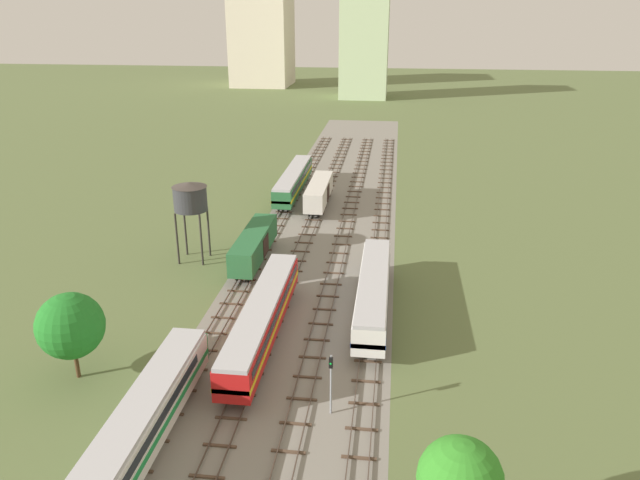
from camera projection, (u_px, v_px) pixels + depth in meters
ground_plane at (326, 235)px, 80.86m from camera, size 480.00×480.00×0.00m
ballast_bed at (326, 235)px, 80.86m from camera, size 18.52×176.00×0.01m
track_far_left at (274, 229)px, 82.58m from camera, size 2.40×126.00×0.29m
track_left at (309, 230)px, 82.02m from camera, size 2.40×126.00×0.29m
track_centre_left at (344, 232)px, 81.45m from camera, size 2.40×126.00×0.29m
track_centre at (380, 233)px, 80.89m from camera, size 2.40×126.00×0.29m
diesel_railcar_far_left_nearest at (142, 422)px, 40.25m from camera, size 2.96×20.50×3.80m
passenger_coach_left_near at (262, 316)px, 54.06m from camera, size 2.96×22.00×3.80m
diesel_railcar_centre_mid at (373, 290)px, 59.04m from camera, size 2.96×20.50×3.80m
freight_boxcar_far_left_midfar at (254, 244)px, 70.95m from camera, size 2.87×14.00×3.60m
freight_boxcar_left_far at (319, 191)px, 91.23m from camera, size 2.87×14.00×3.60m
passenger_coach_far_left_farther at (293, 180)px, 96.88m from camera, size 2.96×22.00×3.80m
water_tower at (190, 197)px, 70.01m from camera, size 4.09×4.09×9.66m
signal_post_nearest at (331, 377)px, 44.06m from camera, size 0.28×0.47×5.01m
lineside_tree_0 at (460, 480)px, 30.74m from camera, size 4.46×4.46×8.21m
lineside_tree_1 at (70, 326)px, 48.02m from camera, size 5.40×5.40×7.48m
skyline_tower_0 at (262, 29)px, 229.32m from camera, size 21.41×24.03×41.37m
skyline_tower_1 at (364, 44)px, 197.92m from camera, size 15.51×15.50×34.81m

